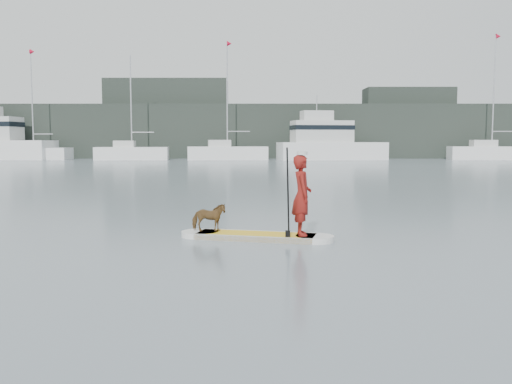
{
  "coord_description": "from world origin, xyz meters",
  "views": [
    {
      "loc": [
        0.36,
        -12.75,
        2.1
      ],
      "look_at": [
        0.36,
        -0.83,
        1.0
      ],
      "focal_mm": 40.0,
      "sensor_mm": 36.0,
      "label": 1
    }
  ],
  "objects_px": {
    "paddleboard": "(256,236)",
    "sailboat_c": "(131,152)",
    "sailboat_d": "(227,151)",
    "sailboat_f": "(491,151)",
    "paddler": "(302,195)",
    "sailboat_b": "(33,152)",
    "dog": "(209,217)",
    "motor_yacht_a": "(327,142)"
  },
  "relations": [
    {
      "from": "dog",
      "to": "sailboat_b",
      "type": "distance_m",
      "value": 52.41
    },
    {
      "from": "paddler",
      "to": "paddleboard",
      "type": "bearing_deg",
      "value": 72.99
    },
    {
      "from": "sailboat_b",
      "to": "sailboat_d",
      "type": "bearing_deg",
      "value": 4.18
    },
    {
      "from": "sailboat_b",
      "to": "paddleboard",
      "type": "bearing_deg",
      "value": -57.92
    },
    {
      "from": "sailboat_c",
      "to": "sailboat_f",
      "type": "height_order",
      "value": "sailboat_f"
    },
    {
      "from": "sailboat_b",
      "to": "sailboat_c",
      "type": "bearing_deg",
      "value": -0.46
    },
    {
      "from": "sailboat_b",
      "to": "sailboat_f",
      "type": "bearing_deg",
      "value": 5.75
    },
    {
      "from": "dog",
      "to": "motor_yacht_a",
      "type": "distance_m",
      "value": 47.42
    },
    {
      "from": "sailboat_c",
      "to": "sailboat_d",
      "type": "height_order",
      "value": "sailboat_d"
    },
    {
      "from": "sailboat_d",
      "to": "sailboat_f",
      "type": "distance_m",
      "value": 27.47
    },
    {
      "from": "paddleboard",
      "to": "sailboat_c",
      "type": "xyz_separation_m",
      "value": [
        -12.78,
        46.48,
        0.72
      ]
    },
    {
      "from": "dog",
      "to": "sailboat_c",
      "type": "height_order",
      "value": "sailboat_c"
    },
    {
      "from": "paddleboard",
      "to": "dog",
      "type": "distance_m",
      "value": 1.11
    },
    {
      "from": "paddler",
      "to": "sailboat_d",
      "type": "distance_m",
      "value": 47.42
    },
    {
      "from": "paddleboard",
      "to": "sailboat_d",
      "type": "height_order",
      "value": "sailboat_d"
    },
    {
      "from": "paddler",
      "to": "sailboat_f",
      "type": "relative_size",
      "value": 0.13
    },
    {
      "from": "dog",
      "to": "sailboat_c",
      "type": "bearing_deg",
      "value": 12.19
    },
    {
      "from": "paddleboard",
      "to": "motor_yacht_a",
      "type": "height_order",
      "value": "motor_yacht_a"
    },
    {
      "from": "sailboat_b",
      "to": "sailboat_f",
      "type": "height_order",
      "value": "sailboat_f"
    },
    {
      "from": "dog",
      "to": "sailboat_d",
      "type": "height_order",
      "value": "sailboat_d"
    },
    {
      "from": "paddleboard",
      "to": "dog",
      "type": "height_order",
      "value": "dog"
    },
    {
      "from": "paddler",
      "to": "sailboat_b",
      "type": "relative_size",
      "value": 0.15
    },
    {
      "from": "sailboat_d",
      "to": "sailboat_c",
      "type": "bearing_deg",
      "value": 176.3
    },
    {
      "from": "sailboat_b",
      "to": "dog",
      "type": "bearing_deg",
      "value": -58.8
    },
    {
      "from": "sailboat_c",
      "to": "sailboat_d",
      "type": "relative_size",
      "value": 0.87
    },
    {
      "from": "motor_yacht_a",
      "to": "sailboat_b",
      "type": "bearing_deg",
      "value": 168.94
    },
    {
      "from": "sailboat_c",
      "to": "motor_yacht_a",
      "type": "xyz_separation_m",
      "value": [
        20.11,
        0.42,
        1.08
      ]
    },
    {
      "from": "paddler",
      "to": "sailboat_b",
      "type": "height_order",
      "value": "sailboat_b"
    },
    {
      "from": "paddler",
      "to": "dog",
      "type": "distance_m",
      "value": 2.09
    },
    {
      "from": "dog",
      "to": "sailboat_f",
      "type": "height_order",
      "value": "sailboat_f"
    },
    {
      "from": "paddler",
      "to": "sailboat_c",
      "type": "relative_size",
      "value": 0.16
    },
    {
      "from": "paddler",
      "to": "sailboat_c",
      "type": "height_order",
      "value": "sailboat_c"
    },
    {
      "from": "sailboat_d",
      "to": "motor_yacht_a",
      "type": "height_order",
      "value": "sailboat_d"
    },
    {
      "from": "dog",
      "to": "sailboat_d",
      "type": "relative_size",
      "value": 0.06
    },
    {
      "from": "sailboat_f",
      "to": "dog",
      "type": "bearing_deg",
      "value": -114.06
    },
    {
      "from": "paddler",
      "to": "sailboat_f",
      "type": "distance_m",
      "value": 53.13
    },
    {
      "from": "paddler",
      "to": "sailboat_b",
      "type": "xyz_separation_m",
      "value": [
        -24.24,
        47.91,
        -0.17
      ]
    },
    {
      "from": "sailboat_b",
      "to": "sailboat_f",
      "type": "xyz_separation_m",
      "value": [
        47.72,
        -0.25,
        0.08
      ]
    },
    {
      "from": "paddleboard",
      "to": "sailboat_b",
      "type": "xyz_separation_m",
      "value": [
        -23.3,
        47.68,
        0.73
      ]
    },
    {
      "from": "sailboat_c",
      "to": "sailboat_d",
      "type": "distance_m",
      "value": 9.76
    },
    {
      "from": "paddleboard",
      "to": "sailboat_f",
      "type": "height_order",
      "value": "sailboat_f"
    },
    {
      "from": "motor_yacht_a",
      "to": "sailboat_d",
      "type": "bearing_deg",
      "value": 169.73
    }
  ]
}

